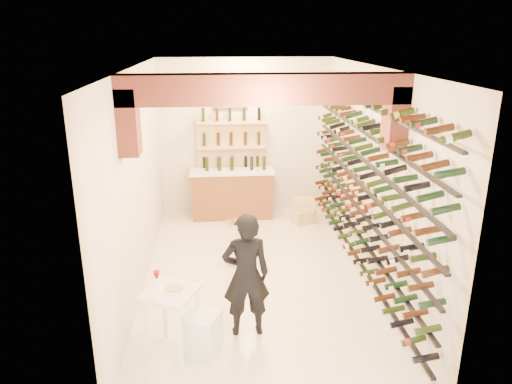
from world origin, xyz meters
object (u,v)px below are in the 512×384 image
Objects in this scene: back_counter at (232,192)px; tasting_table at (170,302)px; white_stool at (202,332)px; crate_lower at (303,216)px; person at (246,275)px; wine_rack at (359,180)px; chrome_barstool at (236,240)px.

back_counter is 4.53m from tasting_table.
white_stool is at bearing 21.93° from tasting_table.
tasting_table is at bearing -101.13° from back_counter.
crate_lower is at bearing -17.94° from back_counter.
crate_lower is (1.38, 3.67, -0.68)m from person.
person is at bearing -89.57° from back_counter.
wine_rack is 3.38m from back_counter.
back_counter is 3.88× the size of crate_lower.
crate_lower is at bearing -114.65° from person.
white_stool is 0.66× the size of chrome_barstool.
white_stool is at bearing -102.74° from chrome_barstool.
person reaches higher than crate_lower.
person reaches higher than white_stool.
back_counter is at bearing 83.34° from white_stool.
back_counter is 1.05× the size of person.
white_stool is at bearing -115.80° from crate_lower.
tasting_table is at bearing -146.40° from wine_rack.
chrome_barstool reaches higher than white_stool.
wine_rack is at bearing -55.34° from back_counter.
wine_rack is at bearing -144.55° from person.
chrome_barstool is at bearing 77.26° from white_stool.
tasting_table is 0.97m from person.
chrome_barstool is (-1.84, 0.45, -1.12)m from wine_rack.
crate_lower is (1.93, 4.00, -0.11)m from white_stool.
person is at bearing -88.79° from chrome_barstool.
chrome_barstool is at bearing -90.24° from back_counter.
white_stool is (0.35, -0.01, -0.43)m from tasting_table.
back_counter reaches higher than crate_lower.
person is at bearing 43.35° from tasting_table.
tasting_table is at bearing 15.16° from person.
wine_rack reaches higher than back_counter.
white_stool is 4.45m from crate_lower.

